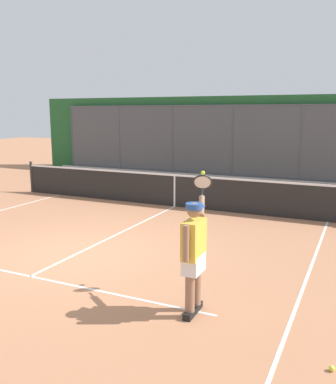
% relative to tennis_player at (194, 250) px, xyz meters
% --- Properties ---
extents(ground_plane, '(60.00, 60.00, 0.00)m').
position_rel_tennis_player_xyz_m(ground_plane, '(2.99, -1.32, -0.91)').
color(ground_plane, '#B27551').
extents(court_line_markings, '(8.58, 10.91, 0.01)m').
position_rel_tennis_player_xyz_m(court_line_markings, '(2.99, 0.23, -0.90)').
color(court_line_markings, white).
rests_on(court_line_markings, ground).
extents(fence_backdrop, '(19.27, 1.37, 3.42)m').
position_rel_tennis_player_xyz_m(fence_backdrop, '(2.99, -12.45, 0.79)').
color(fence_backdrop, '#474C51').
rests_on(fence_backdrop, ground).
extents(tennis_net, '(11.03, 0.09, 1.07)m').
position_rel_tennis_player_xyz_m(tennis_net, '(2.99, -6.04, -0.41)').
color(tennis_net, '#2D2D2D').
rests_on(tennis_net, ground).
extents(tennis_player, '(0.47, 1.34, 1.86)m').
position_rel_tennis_player_xyz_m(tennis_player, '(0.00, 0.00, 0.00)').
color(tennis_player, black).
rests_on(tennis_player, ground).
extents(tennis_ball_mid_court, '(0.07, 0.07, 0.07)m').
position_rel_tennis_player_xyz_m(tennis_ball_mid_court, '(-1.85, 0.62, -0.87)').
color(tennis_ball_mid_court, '#D6E042').
rests_on(tennis_ball_mid_court, ground).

